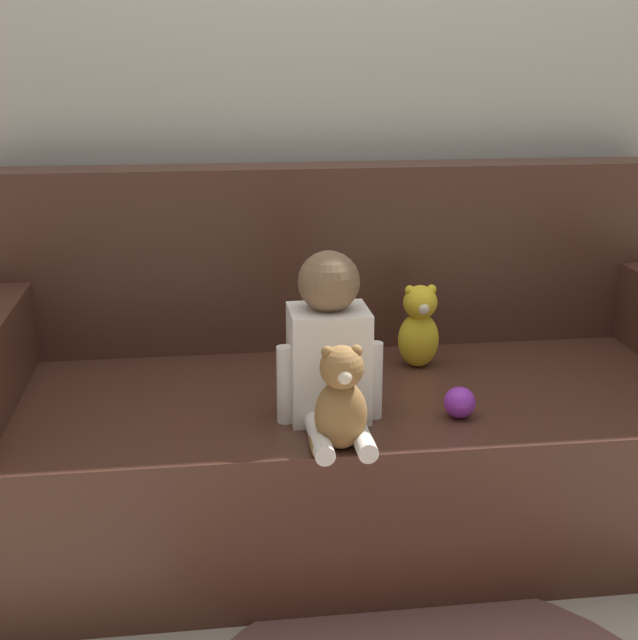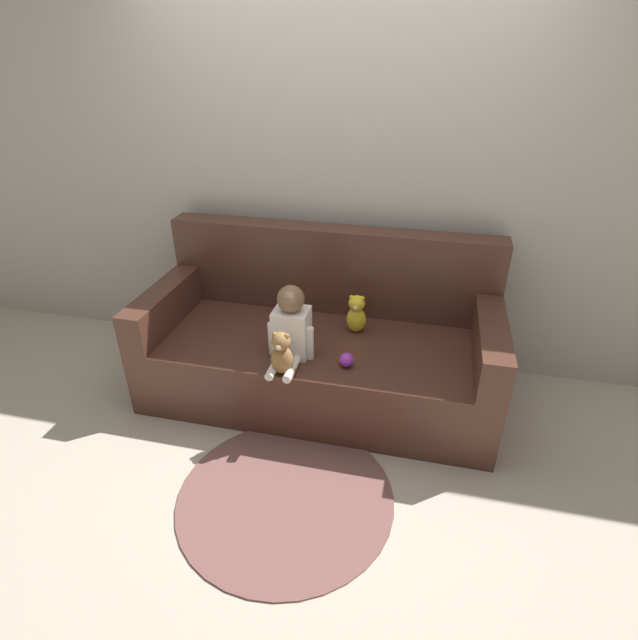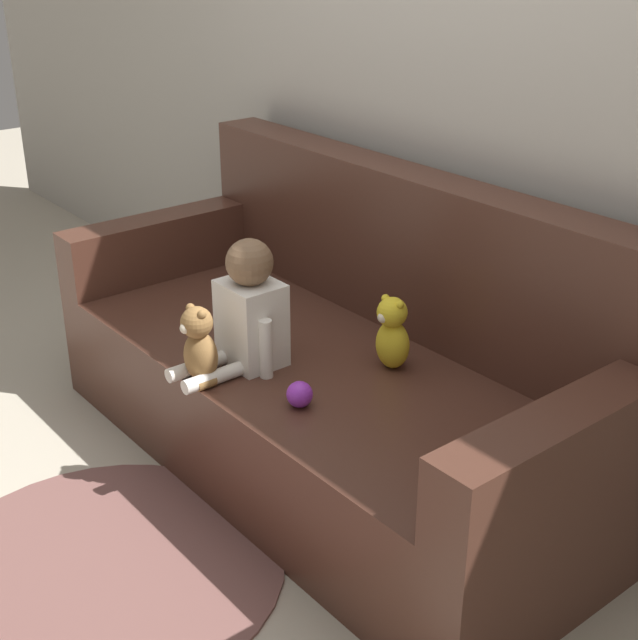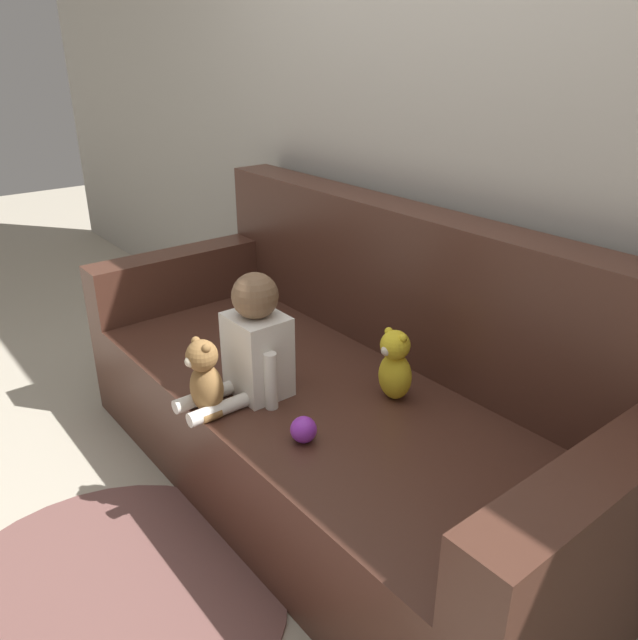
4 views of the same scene
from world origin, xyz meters
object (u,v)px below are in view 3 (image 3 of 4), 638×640
object	(u,v)px
couch	(341,374)
person_baby	(248,312)
teddy_bear_brown	(199,346)
toy_ball	(300,394)
plush_toy_side	(392,333)

from	to	relation	value
couch	person_baby	distance (m)	0.44
teddy_bear_brown	toy_ball	bearing A→B (deg)	23.77
toy_ball	plush_toy_side	bearing A→B (deg)	91.72
person_baby	teddy_bear_brown	size ratio (longest dim) A/B	1.68
person_baby	plush_toy_side	world-z (taller)	person_baby
person_baby	plush_toy_side	bearing A→B (deg)	47.42
teddy_bear_brown	couch	bearing A→B (deg)	77.97
person_baby	toy_ball	bearing A→B (deg)	-7.72
person_baby	toy_ball	size ratio (longest dim) A/B	5.32
person_baby	teddy_bear_brown	world-z (taller)	person_baby
plush_toy_side	toy_ball	size ratio (longest dim) A/B	3.09
plush_toy_side	couch	bearing A→B (deg)	-170.78
person_baby	plush_toy_side	size ratio (longest dim) A/B	1.72
teddy_bear_brown	toy_ball	xyz separation A→B (m)	(0.33, 0.15, -0.08)
couch	person_baby	xyz separation A→B (m)	(-0.11, -0.31, 0.29)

